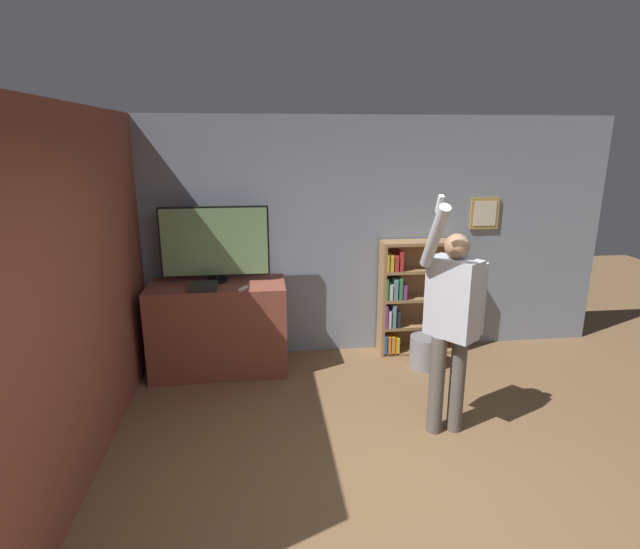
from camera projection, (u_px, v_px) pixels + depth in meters
ground_plane at (401, 520)px, 3.32m from camera, size 14.00×14.00×0.00m
wall_back at (338, 238)px, 5.67m from camera, size 6.33×0.09×2.70m
wall_side_brick at (98, 279)px, 4.05m from camera, size 0.06×4.40×2.70m
tv_ledge at (219, 327)px, 5.36m from camera, size 1.43×0.66×0.98m
television at (215, 243)px, 5.20m from camera, size 1.13×0.22×0.80m
game_console at (204, 286)px, 5.02m from camera, size 0.27×0.20×0.07m
remote_loose at (243, 288)px, 5.03m from camera, size 0.09×0.14×0.02m
bookshelf at (411, 299)px, 5.78m from camera, size 0.92×0.28×1.34m
person at (452, 317)px, 4.06m from camera, size 0.55×0.56×2.06m
waste_bin at (425, 352)px, 5.50m from camera, size 0.34×0.34×0.35m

